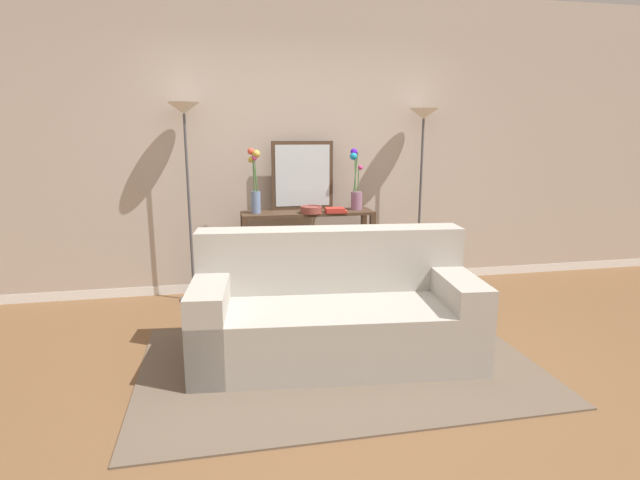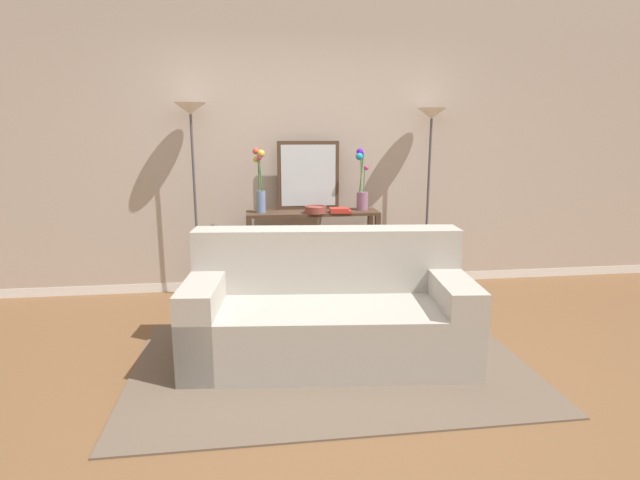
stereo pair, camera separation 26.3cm
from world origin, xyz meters
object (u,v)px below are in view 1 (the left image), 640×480
couch (334,313)px  vase_short_flowers (356,187)px  floor_lamp_right (422,149)px  book_row_under_console (274,291)px  fruit_bowl (311,209)px  console_table (308,238)px  floor_lamp_left (186,147)px  wall_mirror (303,176)px  book_stack (335,210)px  vase_tall_flowers (255,186)px

couch → vase_short_flowers: size_ratio=3.43×
floor_lamp_right → book_row_under_console: (-1.49, -0.05, -1.35)m
vase_short_flowers → fruit_bowl: bearing=-163.8°
console_table → book_row_under_console: console_table is taller
floor_lamp_left → fruit_bowl: size_ratio=9.00×
fruit_bowl → console_table: bearing=98.6°
console_table → floor_lamp_right: bearing=2.5°
wall_mirror → book_stack: bearing=-43.1°
console_table → floor_lamp_left: (-1.09, 0.05, 0.87)m
vase_tall_flowers → fruit_bowl: vase_tall_flowers is taller
vase_tall_flowers → floor_lamp_left: bearing=174.0°
couch → vase_tall_flowers: vase_tall_flowers is taller
book_stack → floor_lamp_left: bearing=173.1°
vase_short_flowers → floor_lamp_right: bearing=1.6°
vase_tall_flowers → fruit_bowl: size_ratio=2.96×
couch → fruit_bowl: 1.39m
floor_lamp_right → vase_short_flowers: 0.76m
floor_lamp_left → floor_lamp_right: bearing=0.0°
console_table → fruit_bowl: size_ratio=6.19×
console_table → wall_mirror: (-0.02, 0.14, 0.59)m
wall_mirror → vase_tall_flowers: size_ratio=1.09×
wall_mirror → vase_tall_flowers: bearing=-161.9°
floor_lamp_right → console_table: bearing=-177.5°
vase_short_flowers → console_table: bearing=-176.1°
couch → vase_tall_flowers: bearing=107.7°
console_table → vase_tall_flowers: (-0.49, -0.01, 0.51)m
couch → book_row_under_console: 1.43m
wall_mirror → book_stack: 0.48m
floor_lamp_right → vase_short_flowers: floor_lamp_right is taller
vase_short_flowers → fruit_bowl: vase_short_flowers is taller
fruit_bowl → vase_tall_flowers: bearing=169.9°
book_stack → book_row_under_console: bearing=169.2°
console_table → fruit_bowl: 0.31m
book_row_under_console → floor_lamp_right: bearing=2.0°
console_table → couch: bearing=-92.3°
floor_lamp_right → book_row_under_console: 2.01m
wall_mirror → book_stack: (0.27, -0.25, -0.31)m
floor_lamp_left → vase_tall_flowers: size_ratio=3.04×
console_table → book_stack: 0.39m
couch → fruit_bowl: size_ratio=9.94×
book_stack → vase_tall_flowers: bearing=172.5°
wall_mirror → fruit_bowl: 0.38m
book_row_under_console → fruit_bowl: bearing=-16.6°
vase_tall_flowers → book_row_under_console: 1.03m
vase_tall_flowers → book_stack: (0.74, -0.10, -0.23)m
fruit_bowl → book_row_under_console: fruit_bowl is taller
couch → vase_short_flowers: 1.68m
floor_lamp_right → vase_tall_flowers: floor_lamp_right is taller
floor_lamp_left → book_row_under_console: 1.57m
floor_lamp_left → book_stack: size_ratio=8.81×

